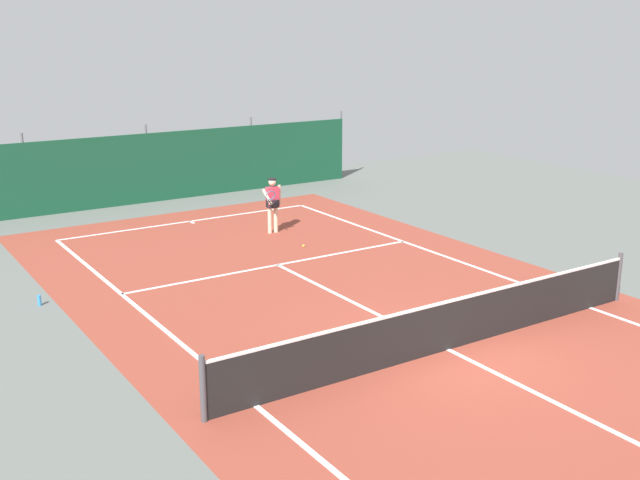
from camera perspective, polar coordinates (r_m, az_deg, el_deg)
ground_plane at (r=14.82m, az=9.46°, el=-8.05°), size 36.00×36.00×0.00m
court_surface at (r=14.81m, az=9.46°, el=-8.03°), size 11.02×26.60×0.01m
tennis_net at (r=14.62m, az=9.55°, el=-6.21°), size 10.12×0.10×1.10m
back_fence at (r=27.80m, az=-12.91°, el=4.29°), size 16.30×0.98×2.70m
tennis_player at (r=22.58m, az=-3.54°, el=2.90°), size 0.73×0.74×1.64m
tennis_ball_near_player at (r=21.28m, az=-1.23°, el=-0.43°), size 0.07×0.07×0.07m
parked_car at (r=30.39m, az=-14.32°, el=5.46°), size 2.31×4.35×1.68m
water_bottle at (r=17.89m, az=-20.12°, el=-4.22°), size 0.08×0.08×0.24m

